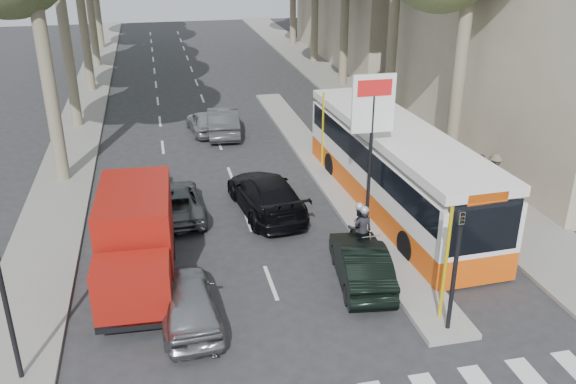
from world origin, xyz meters
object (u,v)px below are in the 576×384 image
object	(u,v)px
red_truck	(136,240)
city_bus	(395,165)
motorcycle	(361,230)
silver_hatchback	(188,302)
dark_hatchback	(361,263)

from	to	relation	value
red_truck	city_bus	bearing A→B (deg)	23.64
red_truck	motorcycle	world-z (taller)	red_truck
silver_hatchback	city_bus	xyz separation A→B (m)	(8.30, 5.95, 1.04)
dark_hatchback	red_truck	bearing A→B (deg)	-3.57
city_bus	motorcycle	world-z (taller)	city_bus
silver_hatchback	city_bus	world-z (taller)	city_bus
silver_hatchback	motorcycle	size ratio (longest dim) A/B	1.86
silver_hatchback	dark_hatchback	xyz separation A→B (m)	(5.30, 0.96, -0.01)
dark_hatchback	motorcycle	world-z (taller)	motorcycle
red_truck	city_bus	xyz separation A→B (m)	(9.59, 3.69, 0.18)
silver_hatchback	dark_hatchback	size ratio (longest dim) A/B	0.98
motorcycle	city_bus	bearing A→B (deg)	50.28
silver_hatchback	motorcycle	bearing A→B (deg)	-158.43
dark_hatchback	city_bus	world-z (taller)	city_bus
dark_hatchback	silver_hatchback	bearing A→B (deg)	17.86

